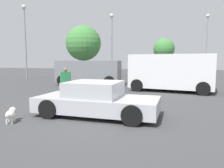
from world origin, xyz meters
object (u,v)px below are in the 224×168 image
at_px(suv_dark, 89,72).
at_px(pedestrian, 66,80).
at_px(light_post_mid, 25,30).
at_px(van_white, 171,71).
at_px(dog, 11,114).
at_px(light_post_far, 207,35).
at_px(light_post_near, 112,35).
at_px(sedan_foreground, 96,100).

distance_m(suv_dark, pedestrian, 5.99).
distance_m(pedestrian, light_post_mid, 13.79).
xyz_separation_m(van_white, suv_dark, (-6.21, 1.91, -0.19)).
xyz_separation_m(dog, light_post_far, (8.99, 23.15, 4.69)).
height_order(van_white, light_post_far, light_post_far).
height_order(light_post_near, light_post_far, light_post_far).
xyz_separation_m(light_post_near, light_post_far, (10.56, 5.24, 0.25)).
bearing_deg(sedan_foreground, pedestrian, 134.35).
bearing_deg(van_white, dog, 69.49).
relative_size(suv_dark, light_post_far, 0.67).
height_order(suv_dark, light_post_near, light_post_near).
height_order(pedestrian, light_post_far, light_post_far).
height_order(dog, pedestrian, pedestrian).
xyz_separation_m(pedestrian, light_post_mid, (-9.26, 9.39, 4.05)).
distance_m(suv_dark, light_post_mid, 9.77).
xyz_separation_m(sedan_foreground, light_post_far, (6.70, 21.67, 4.41)).
bearing_deg(light_post_mid, suv_dark, -22.94).
bearing_deg(sedan_foreground, van_white, 72.04).
distance_m(dog, van_white, 9.73).
relative_size(suv_dark, light_post_mid, 0.66).
relative_size(van_white, light_post_mid, 0.70).
bearing_deg(suv_dark, dog, 93.77).
relative_size(light_post_near, light_post_mid, 0.94).
height_order(sedan_foreground, light_post_near, light_post_near).
xyz_separation_m(van_white, light_post_mid, (-14.45, 5.40, 3.74)).
relative_size(dog, light_post_near, 0.09).
height_order(sedan_foreground, light_post_far, light_post_far).
bearing_deg(light_post_near, dog, -85.00).
distance_m(van_white, light_post_near, 11.97).
bearing_deg(light_post_near, light_post_far, 26.39).
relative_size(sedan_foreground, light_post_far, 0.57).
bearing_deg(suv_dark, light_post_mid, -26.85).
height_order(dog, light_post_mid, light_post_mid).
height_order(light_post_mid, light_post_far, light_post_mid).
bearing_deg(light_post_far, van_white, -105.79).
bearing_deg(dog, suv_dark, -17.70).
bearing_deg(light_post_mid, light_post_near, 26.99).
bearing_deg(light_post_mid, pedestrian, -45.39).
relative_size(dog, light_post_mid, 0.09).
bearing_deg(van_white, pedestrian, 46.88).
relative_size(sedan_foreground, light_post_near, 0.61).
bearing_deg(suv_dark, light_post_far, -132.88).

